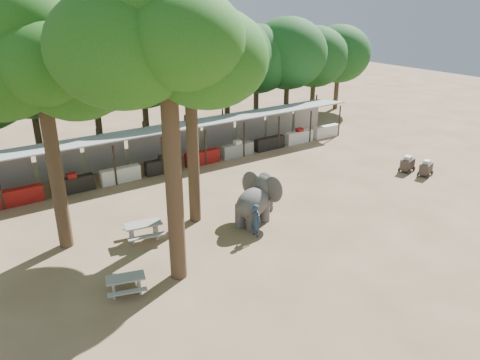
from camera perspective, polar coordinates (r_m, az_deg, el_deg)
ground at (r=20.79m, az=10.23°, el=-8.78°), size 100.00×100.00×0.00m
vendor_stalls at (r=30.76m, az=-7.81°, el=3.99°), size 28.00×2.99×2.80m
yard_tree_left at (r=20.16m, az=-23.93°, el=13.58°), size 7.10×6.90×11.02m
yard_tree_center at (r=16.22m, az=-9.83°, el=17.10°), size 7.10×6.90×12.04m
yard_tree_back at (r=21.18m, az=-6.88°, el=16.45°), size 7.10×6.90×11.36m
backdrop_trees at (r=34.39m, az=-12.21°, el=13.00°), size 46.46×5.95×8.33m
elephant at (r=22.72m, az=2.05°, el=-2.37°), size 3.13×2.41×2.33m
handler at (r=21.50m, az=1.96°, el=-4.92°), size 0.39×0.58×1.59m
picnic_table_near at (r=18.26m, az=-13.75°, el=-12.07°), size 1.71×1.61×0.71m
picnic_table_far at (r=21.71m, az=-11.70°, el=-5.88°), size 1.89×1.76×0.83m
cart_front at (r=30.94m, az=21.73°, el=1.36°), size 1.16×0.93×0.99m
cart_back at (r=31.27m, az=19.73°, el=1.87°), size 1.16×0.89×1.02m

